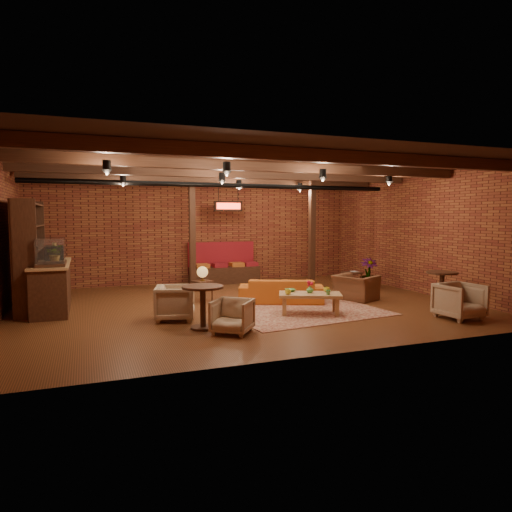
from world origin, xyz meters
name	(u,v)px	position (x,y,z in m)	size (l,w,h in m)	color
floor	(244,305)	(0.00, 0.00, 0.00)	(10.00, 10.00, 0.00)	#3C230F
ceiling	(243,165)	(0.00, 0.00, 3.20)	(10.00, 8.00, 0.02)	black
wall_back	(201,231)	(0.00, 4.00, 1.60)	(10.00, 0.02, 3.20)	maroon
wall_front	(333,247)	(0.00, -4.00, 1.60)	(10.00, 0.02, 3.20)	maroon
wall_right	(421,233)	(5.00, 0.00, 1.60)	(0.02, 8.00, 3.20)	maroon
ceiling_beams	(243,170)	(0.00, 0.00, 3.08)	(9.80, 6.40, 0.22)	black
ceiling_pipe	(223,185)	(0.00, 1.60, 2.85)	(0.12, 0.12, 9.60)	black
post_left	(192,233)	(-0.60, 2.60, 1.60)	(0.16, 0.16, 3.20)	black
post_right	(312,232)	(2.80, 2.00, 1.60)	(0.16, 0.16, 3.20)	black
service_counter	(51,274)	(-4.10, 1.00, 0.80)	(0.80, 2.50, 1.60)	black
plant_counter	(56,254)	(-4.00, 1.20, 1.22)	(0.35, 0.39, 0.30)	#337F33
shelving_hutch	(31,256)	(-4.50, 1.10, 1.20)	(0.52, 2.00, 2.40)	black
banquette	(224,267)	(0.60, 3.55, 0.50)	(2.10, 0.70, 1.00)	maroon
service_sign	(228,206)	(0.60, 3.10, 2.35)	(0.86, 0.06, 0.30)	red
ceiling_spotlights	(243,180)	(0.00, 0.00, 2.86)	(6.40, 4.40, 0.28)	black
rug	(303,311)	(0.98, -1.07, 0.01)	(3.31, 2.53, 0.01)	maroon
sofa	(281,290)	(0.95, 0.01, 0.29)	(1.99, 0.78, 0.58)	#AD5118
coffee_table	(309,296)	(0.98, -1.38, 0.39)	(1.44, 1.11, 0.69)	olive
side_table_lamp	(202,275)	(-0.76, 0.82, 0.65)	(0.51, 0.51, 0.85)	black
round_table_left	(203,300)	(-1.41, -1.82, 0.54)	(0.76, 0.76, 0.79)	black
armchair_a	(175,301)	(-1.76, -0.95, 0.38)	(0.74, 0.70, 0.77)	beige
armchair_b	(232,315)	(-1.01, -2.32, 0.33)	(0.65, 0.61, 0.67)	beige
armchair_right	(356,283)	(2.80, -0.33, 0.41)	(0.94, 0.61, 0.82)	brown
side_table_book	(352,273)	(3.55, 1.03, 0.47)	(0.52, 0.52, 0.52)	black
round_table_right	(442,283)	(4.17, -1.73, 0.53)	(0.68, 0.68, 0.80)	black
armchair_far	(460,299)	(3.60, -2.83, 0.39)	(0.77, 0.72, 0.79)	beige
plant_tall	(369,243)	(4.13, 1.07, 1.30)	(1.45, 1.45, 2.60)	#4C7F4C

